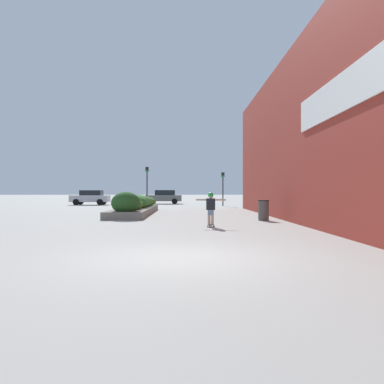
{
  "coord_description": "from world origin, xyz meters",
  "views": [
    {
      "loc": [
        0.12,
        -7.94,
        1.41
      ],
      "look_at": [
        0.47,
        11.24,
        1.38
      ],
      "focal_mm": 35.0,
      "sensor_mm": 36.0,
      "label": 1
    }
  ],
  "objects_px": {
    "car_leftmost": "(90,197)",
    "car_center_left": "(164,197)",
    "skateboard": "(211,225)",
    "trash_bin": "(264,210)",
    "traffic_light_right": "(223,183)",
    "skateboarder": "(211,205)",
    "traffic_light_left": "(147,180)"
  },
  "relations": [
    {
      "from": "car_leftmost",
      "to": "car_center_left",
      "type": "relative_size",
      "value": 0.97
    },
    {
      "from": "skateboard",
      "to": "car_leftmost",
      "type": "distance_m",
      "value": 26.78
    },
    {
      "from": "trash_bin",
      "to": "traffic_light_right",
      "type": "distance_m",
      "value": 18.06
    },
    {
      "from": "skateboarder",
      "to": "car_center_left",
      "type": "bearing_deg",
      "value": 111.96
    },
    {
      "from": "skateboard",
      "to": "skateboarder",
      "type": "height_order",
      "value": "skateboarder"
    },
    {
      "from": "car_leftmost",
      "to": "traffic_light_left",
      "type": "distance_m",
      "value": 7.56
    },
    {
      "from": "traffic_light_left",
      "to": "skateboarder",
      "type": "bearing_deg",
      "value": -77.34
    },
    {
      "from": "skateboard",
      "to": "car_leftmost",
      "type": "relative_size",
      "value": 0.16
    },
    {
      "from": "skateboarder",
      "to": "car_leftmost",
      "type": "xyz_separation_m",
      "value": [
        -10.93,
        24.44,
        -0.07
      ]
    },
    {
      "from": "skateboard",
      "to": "car_leftmost",
      "type": "bearing_deg",
      "value": 129.04
    },
    {
      "from": "skateboarder",
      "to": "traffic_light_left",
      "type": "distance_m",
      "value": 21.2
    },
    {
      "from": "car_leftmost",
      "to": "car_center_left",
      "type": "height_order",
      "value": "car_center_left"
    },
    {
      "from": "skateboard",
      "to": "skateboarder",
      "type": "bearing_deg",
      "value": -75.06
    },
    {
      "from": "car_leftmost",
      "to": "traffic_light_left",
      "type": "xyz_separation_m",
      "value": [
        6.3,
        -3.81,
        1.73
      ]
    },
    {
      "from": "skateboarder",
      "to": "trash_bin",
      "type": "height_order",
      "value": "skateboarder"
    },
    {
      "from": "skateboarder",
      "to": "car_center_left",
      "type": "distance_m",
      "value": 27.84
    },
    {
      "from": "traffic_light_left",
      "to": "car_center_left",
      "type": "bearing_deg",
      "value": 80.05
    },
    {
      "from": "skateboarder",
      "to": "traffic_light_left",
      "type": "relative_size",
      "value": 0.34
    },
    {
      "from": "skateboard",
      "to": "car_leftmost",
      "type": "height_order",
      "value": "car_leftmost"
    },
    {
      "from": "trash_bin",
      "to": "traffic_light_right",
      "type": "height_order",
      "value": "traffic_light_right"
    },
    {
      "from": "skateboard",
      "to": "traffic_light_left",
      "type": "bearing_deg",
      "value": 117.6
    },
    {
      "from": "traffic_light_left",
      "to": "traffic_light_right",
      "type": "relative_size",
      "value": 1.15
    },
    {
      "from": "car_leftmost",
      "to": "traffic_light_left",
      "type": "bearing_deg",
      "value": -121.19
    },
    {
      "from": "traffic_light_left",
      "to": "traffic_light_right",
      "type": "xyz_separation_m",
      "value": [
        7.26,
        0.54,
        -0.29
      ]
    },
    {
      "from": "trash_bin",
      "to": "traffic_light_right",
      "type": "bearing_deg",
      "value": 90.48
    },
    {
      "from": "car_leftmost",
      "to": "traffic_light_left",
      "type": "height_order",
      "value": "traffic_light_left"
    },
    {
      "from": "traffic_light_right",
      "to": "trash_bin",
      "type": "bearing_deg",
      "value": -89.52
    },
    {
      "from": "skateboard",
      "to": "car_center_left",
      "type": "height_order",
      "value": "car_center_left"
    },
    {
      "from": "skateboard",
      "to": "car_leftmost",
      "type": "xyz_separation_m",
      "value": [
        -10.93,
        24.44,
        0.73
      ]
    },
    {
      "from": "skateboarder",
      "to": "car_leftmost",
      "type": "relative_size",
      "value": 0.33
    },
    {
      "from": "trash_bin",
      "to": "traffic_light_left",
      "type": "distance_m",
      "value": 19.05
    },
    {
      "from": "car_center_left",
      "to": "traffic_light_right",
      "type": "height_order",
      "value": "traffic_light_right"
    }
  ]
}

